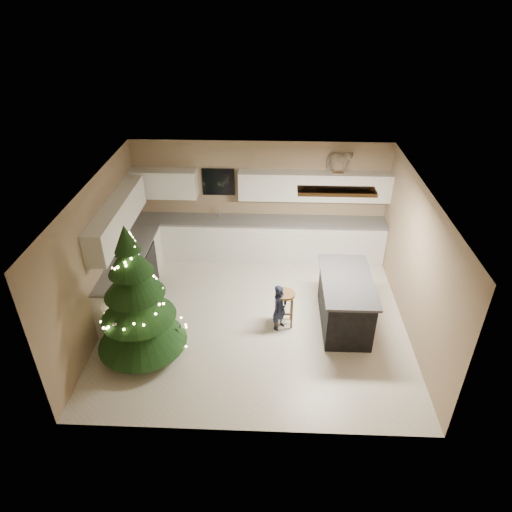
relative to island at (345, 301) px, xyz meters
name	(u,v)px	position (x,y,z in m)	size (l,w,h in m)	color
ground_plane	(255,318)	(-1.62, 0.06, -0.48)	(5.50, 5.50, 0.00)	beige
room_shell	(257,237)	(-1.60, 0.06, 1.27)	(5.52, 5.02, 2.61)	#977D64
cabinetry	(215,239)	(-2.53, 1.70, 0.28)	(5.50, 3.20, 2.00)	silver
island	(345,301)	(0.00, 0.00, 0.00)	(0.90, 1.70, 0.95)	black
bar_stool	(285,301)	(-1.09, -0.08, 0.04)	(0.36, 0.36, 0.69)	brown
christmas_tree	(137,305)	(-3.47, -0.92, 0.52)	(1.53, 1.47, 2.44)	#3F2816
toddler	(280,307)	(-1.18, -0.19, -0.03)	(0.33, 0.22, 0.90)	black
rocking_horse	(339,161)	(0.00, 2.38, 1.78)	(0.63, 0.44, 0.50)	brown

